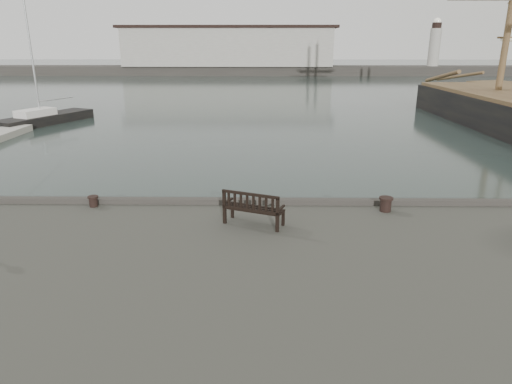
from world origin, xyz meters
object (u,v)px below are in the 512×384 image
(bench, at_px, (253,214))
(bollard_left, at_px, (93,201))
(bollard_right, at_px, (386,204))
(yacht_d, at_px, (46,121))

(bench, distance_m, bollard_left, 5.64)
(bollard_left, height_order, bollard_right, bollard_right)
(bench, height_order, bollard_left, bench)
(bollard_right, distance_m, yacht_d, 35.12)
(bollard_left, bearing_deg, bollard_right, -1.78)
(bench, distance_m, yacht_d, 33.43)
(bollard_left, relative_size, bollard_right, 0.77)
(bollard_right, bearing_deg, yacht_d, 131.78)
(bollard_right, relative_size, yacht_d, 0.04)
(bench, relative_size, yacht_d, 0.16)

